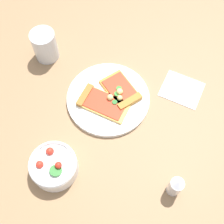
# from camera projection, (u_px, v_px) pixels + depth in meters

# --- Properties ---
(ground_plane) EXTENTS (2.40, 2.40, 0.00)m
(ground_plane) POSITION_uv_depth(u_px,v_px,m) (103.00, 101.00, 0.91)
(ground_plane) COLOR #93704C
(ground_plane) RESTS_ON ground
(plate) EXTENTS (0.25, 0.25, 0.01)m
(plate) POSITION_uv_depth(u_px,v_px,m) (108.00, 99.00, 0.90)
(plate) COLOR white
(plate) RESTS_ON ground_plane
(pizza_slice_near) EXTENTS (0.14, 0.13, 0.03)m
(pizza_slice_near) POSITION_uv_depth(u_px,v_px,m) (122.00, 92.00, 0.90)
(pizza_slice_near) COLOR gold
(pizza_slice_near) RESTS_ON plate
(pizza_slice_far) EXTENTS (0.15, 0.08, 0.02)m
(pizza_slice_far) POSITION_uv_depth(u_px,v_px,m) (101.00, 102.00, 0.88)
(pizza_slice_far) COLOR #E5B256
(pizza_slice_far) RESTS_ON plate
(salad_bowl) EXTENTS (0.13, 0.13, 0.07)m
(salad_bowl) POSITION_uv_depth(u_px,v_px,m) (54.00, 166.00, 0.79)
(salad_bowl) COLOR white
(salad_bowl) RESTS_ON ground_plane
(soda_glass) EXTENTS (0.08, 0.08, 0.10)m
(soda_glass) POSITION_uv_depth(u_px,v_px,m) (45.00, 46.00, 0.94)
(soda_glass) COLOR silver
(soda_glass) RESTS_ON ground_plane
(paper_napkin) EXTENTS (0.12, 0.10, 0.00)m
(paper_napkin) POSITION_uv_depth(u_px,v_px,m) (182.00, 89.00, 0.92)
(paper_napkin) COLOR white
(paper_napkin) RESTS_ON ground_plane
(pepper_shaker) EXTENTS (0.04, 0.04, 0.08)m
(pepper_shaker) POSITION_uv_depth(u_px,v_px,m) (175.00, 186.00, 0.75)
(pepper_shaker) COLOR silver
(pepper_shaker) RESTS_ON ground_plane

